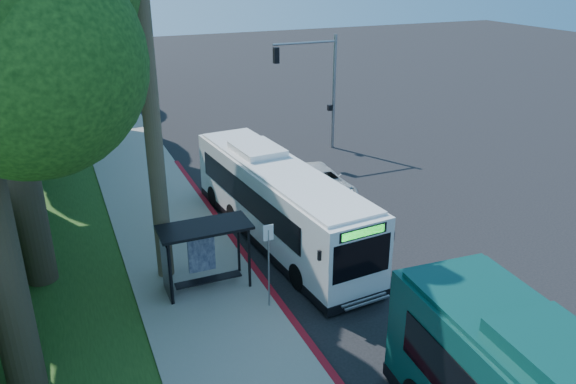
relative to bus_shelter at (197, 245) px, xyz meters
name	(u,v)px	position (x,y,z in m)	size (l,w,h in m)	color
ground	(340,223)	(7.26, 2.86, -1.81)	(140.00, 140.00, 0.00)	black
sidewalk	(181,252)	(-0.04, 2.86, -1.75)	(4.50, 70.00, 0.12)	gray
red_curb	(270,289)	(2.26, -1.14, -1.74)	(0.25, 30.00, 0.13)	maroon
grass_verge	(29,228)	(-5.74, 7.86, -1.78)	(8.00, 70.00, 0.06)	#234719
bus_shelter	(197,245)	(0.00, 0.00, 0.00)	(3.20, 1.51, 2.55)	black
stop_sign_pole	(269,255)	(1.86, -2.14, 0.28)	(0.35, 0.06, 3.17)	gray
traffic_signal_pole	(319,79)	(11.04, 12.86, 2.62)	(4.10, 0.30, 7.00)	gray
white_bus	(277,200)	(4.12, 2.66, -0.05)	(3.59, 12.25, 3.60)	silver
pickup	(321,183)	(7.85, 6.06, -1.11)	(2.32, 5.04, 1.40)	beige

